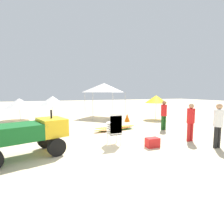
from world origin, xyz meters
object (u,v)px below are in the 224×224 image
object	(u,v)px
traffic_cone_near	(127,118)
lifeguard_near_right	(191,120)
lifeguard_near_center	(218,123)
beach_umbrella_mid	(156,99)
beach_umbrella_far	(53,101)
utility_cart	(27,133)
popup_canopy	(104,88)
surfboard_pile	(115,128)
lifeguard_near_left	(164,113)
beach_umbrella_left	(19,103)
cooler_box	(152,142)
stacked_plastic_chairs	(115,127)

from	to	relation	value
traffic_cone_near	lifeguard_near_right	bearing A→B (deg)	-87.18
lifeguard_near_center	beach_umbrella_mid	bearing A→B (deg)	72.79
lifeguard_near_center	beach_umbrella_far	size ratio (longest dim) A/B	0.91
utility_cart	beach_umbrella_far	bearing A→B (deg)	79.66
beach_umbrella_far	traffic_cone_near	bearing A→B (deg)	-11.29
popup_canopy	beach_umbrella_far	xyz separation A→B (m)	(-4.31, -2.08, -0.95)
surfboard_pile	lifeguard_near_right	xyz separation A→B (m)	(2.21, -3.12, 0.82)
utility_cart	beach_umbrella_mid	bearing A→B (deg)	31.10
lifeguard_near_left	beach_umbrella_left	distance (m)	10.54
lifeguard_near_center	cooler_box	world-z (taller)	lifeguard_near_center
surfboard_pile	beach_umbrella_left	distance (m)	8.19
utility_cart	stacked_plastic_chairs	xyz separation A→B (m)	(3.14, 0.12, -0.04)
beach_umbrella_far	cooler_box	distance (m)	7.56
utility_cart	cooler_box	world-z (taller)	utility_cart
lifeguard_near_left	beach_umbrella_left	size ratio (longest dim) A/B	0.76
stacked_plastic_chairs	popup_canopy	size ratio (longest dim) A/B	0.45
popup_canopy	surfboard_pile	bearing A→B (deg)	-102.55
beach_umbrella_left	lifeguard_near_left	bearing A→B (deg)	-40.98
beach_umbrella_left	beach_umbrella_mid	size ratio (longest dim) A/B	1.15
lifeguard_near_center	traffic_cone_near	size ratio (longest dim) A/B	2.91
stacked_plastic_chairs	beach_umbrella_left	world-z (taller)	beach_umbrella_left
beach_umbrella_left	traffic_cone_near	xyz separation A→B (m)	(7.28, -3.67, -0.98)
lifeguard_near_center	beach_umbrella_far	world-z (taller)	beach_umbrella_far
lifeguard_near_center	traffic_cone_near	xyz separation A→B (m)	(-0.51, 6.63, -0.68)
lifeguard_near_right	beach_umbrella_far	xyz separation A→B (m)	(-5.29, 6.55, 0.60)
beach_umbrella_far	surfboard_pile	bearing A→B (deg)	-48.03
surfboard_pile	cooler_box	distance (m)	3.25
stacked_plastic_chairs	beach_umbrella_far	world-z (taller)	beach_umbrella_far
stacked_plastic_chairs	beach_umbrella_mid	bearing A→B (deg)	42.56
lifeguard_near_right	beach_umbrella_mid	xyz separation A→B (m)	(2.38, 5.83, 0.64)
lifeguard_near_left	cooler_box	xyz separation A→B (m)	(-2.39, -2.43, -0.76)
stacked_plastic_chairs	lifeguard_near_left	world-z (taller)	lifeguard_near_left
stacked_plastic_chairs	popup_canopy	xyz separation A→B (m)	(2.27, 7.97, 1.75)
lifeguard_near_right	cooler_box	world-z (taller)	lifeguard_near_right
lifeguard_near_left	popup_canopy	xyz separation A→B (m)	(-1.38, 6.32, 1.55)
surfboard_pile	popup_canopy	xyz separation A→B (m)	(1.23, 5.51, 2.37)
surfboard_pile	lifeguard_near_left	size ratio (longest dim) A/B	1.59
popup_canopy	traffic_cone_near	distance (m)	3.85
popup_canopy	traffic_cone_near	xyz separation A→B (m)	(0.71, -3.08, -2.20)
lifeguard_near_center	traffic_cone_near	bearing A→B (deg)	94.43
popup_canopy	cooler_box	bearing A→B (deg)	-96.65
beach_umbrella_mid	lifeguard_near_left	bearing A→B (deg)	-119.44
lifeguard_near_center	beach_umbrella_far	distance (m)	9.44
beach_umbrella_left	beach_umbrella_far	world-z (taller)	beach_umbrella_far
utility_cart	traffic_cone_near	distance (m)	7.92
utility_cart	beach_umbrella_far	world-z (taller)	beach_umbrella_far
beach_umbrella_left	surfboard_pile	bearing A→B (deg)	-48.72
lifeguard_near_right	utility_cart	bearing A→B (deg)	175.20
traffic_cone_near	cooler_box	size ratio (longest dim) A/B	1.16
beach_umbrella_left	beach_umbrella_mid	bearing A→B (deg)	-18.82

